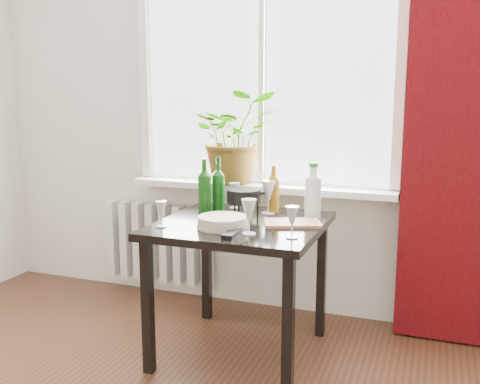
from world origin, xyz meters
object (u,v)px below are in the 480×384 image
(potted_plant, at_px, (235,137))
(table, at_px, (241,239))
(wine_bottle_right, at_px, (218,184))
(cleaning_bottle, at_px, (313,190))
(fondue_pot, at_px, (244,202))
(wineglass_front_left, at_px, (161,214))
(wineglass_front_right, at_px, (249,216))
(tv_remote, at_px, (233,233))
(wine_bottle_left, at_px, (205,186))
(plate_stack, at_px, (223,222))
(bottle_amber, at_px, (274,188))
(cutting_board, at_px, (292,223))
(wineglass_back_center, at_px, (268,197))
(radiator, at_px, (159,242))
(wineglass_back_left, at_px, (234,195))
(wineglass_far_right, at_px, (292,222))

(potted_plant, bearing_deg, table, -66.46)
(wine_bottle_right, relative_size, cleaning_bottle, 1.02)
(wine_bottle_right, distance_m, fondue_pot, 0.20)
(potted_plant, relative_size, wineglass_front_left, 4.27)
(wineglass_front_right, relative_size, tv_remote, 0.98)
(wine_bottle_left, relative_size, plate_stack, 1.19)
(wine_bottle_left, xyz_separation_m, wine_bottle_right, (0.05, 0.07, 0.00))
(table, relative_size, wine_bottle_right, 2.68)
(wineglass_front_left, bearing_deg, bottle_amber, 51.71)
(cutting_board, bearing_deg, wineglass_back_center, 133.53)
(wineglass_front_right, distance_m, fondue_pot, 0.42)
(potted_plant, distance_m, cutting_board, 0.86)
(cleaning_bottle, xyz_separation_m, cutting_board, (-0.06, -0.19, -0.15))
(wine_bottle_left, xyz_separation_m, wineglass_front_right, (0.40, -0.36, -0.07))
(radiator, relative_size, fondue_pot, 3.71)
(wineglass_back_center, distance_m, wineglass_back_left, 0.24)
(radiator, bearing_deg, tv_remote, -44.77)
(wineglass_back_center, distance_m, plate_stack, 0.41)
(cleaning_bottle, distance_m, wineglass_back_center, 0.26)
(wine_bottle_left, height_order, wineglass_back_center, wine_bottle_left)
(table, bearing_deg, tv_remote, -78.20)
(wine_bottle_right, distance_m, cutting_board, 0.54)
(wine_bottle_left, bearing_deg, table, -26.50)
(potted_plant, height_order, fondue_pot, potted_plant)
(potted_plant, bearing_deg, plate_stack, -73.71)
(table, bearing_deg, radiator, 143.46)
(table, height_order, wineglass_back_left, wineglass_back_left)
(table, bearing_deg, plate_stack, -106.16)
(radiator, xyz_separation_m, wine_bottle_right, (0.64, -0.42, 0.52))
(potted_plant, xyz_separation_m, fondue_pot, (0.22, -0.44, -0.32))
(bottle_amber, bearing_deg, table, -107.02)
(table, height_order, wine_bottle_right, wine_bottle_right)
(potted_plant, bearing_deg, wine_bottle_right, -83.35)
(wine_bottle_right, bearing_deg, table, -43.87)
(wineglass_far_right, bearing_deg, wineglass_front_left, -177.90)
(wineglass_front_left, bearing_deg, wineglass_far_right, 2.10)
(wineglass_front_right, xyz_separation_m, cutting_board, (0.14, 0.27, -0.08))
(wineglass_far_right, bearing_deg, radiator, 144.25)
(cleaning_bottle, xyz_separation_m, wineglass_front_left, (-0.67, -0.48, -0.09))
(wineglass_front_left, distance_m, tv_remote, 0.40)
(table, distance_m, cutting_board, 0.29)
(wine_bottle_right, xyz_separation_m, plate_stack, (0.17, -0.35, -0.13))
(wineglass_front_left, bearing_deg, potted_plant, 84.69)
(wine_bottle_right, xyz_separation_m, tv_remote, (0.27, -0.47, -0.15))
(wineglass_back_left, bearing_deg, wineglass_front_right, -62.48)
(wine_bottle_right, xyz_separation_m, cutting_board, (0.48, -0.17, -0.15))
(bottle_amber, distance_m, cutting_board, 0.34)
(bottle_amber, bearing_deg, wine_bottle_right, -164.05)
(wineglass_front_left, bearing_deg, radiator, 120.18)
(fondue_pot, bearing_deg, table, -74.59)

